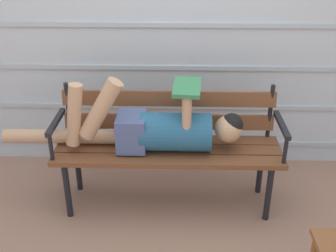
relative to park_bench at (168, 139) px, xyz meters
name	(u,v)px	position (x,y,z in m)	size (l,w,h in m)	color
ground_plane	(167,215)	(0.00, -0.21, -0.51)	(12.00, 12.00, 0.00)	#936B56
house_siding	(170,24)	(0.00, 0.61, 0.69)	(5.29, 0.08, 2.40)	#B2BCC6
park_bench	(168,139)	(0.00, 0.00, 0.00)	(1.61, 0.44, 0.88)	brown
reclining_person	(155,128)	(-0.09, -0.07, 0.12)	(1.70, 0.27, 0.55)	#23567A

